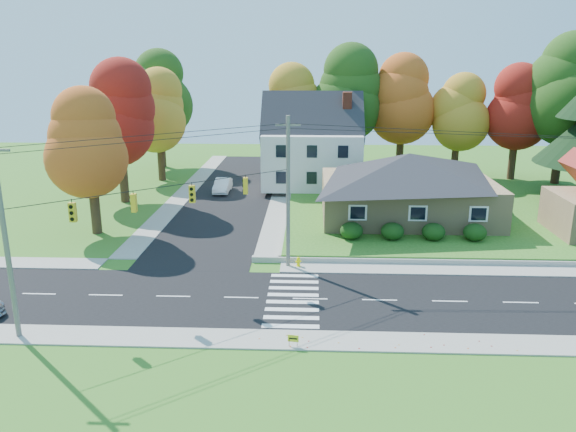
% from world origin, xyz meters
% --- Properties ---
extents(ground, '(120.00, 120.00, 0.00)m').
position_xyz_m(ground, '(0.00, 0.00, 0.00)').
color(ground, '#3D7923').
extents(road_main, '(90.00, 8.00, 0.02)m').
position_xyz_m(road_main, '(0.00, 0.00, 0.01)').
color(road_main, black).
rests_on(road_main, ground).
extents(road_cross, '(8.00, 44.00, 0.02)m').
position_xyz_m(road_cross, '(-8.00, 26.00, 0.01)').
color(road_cross, black).
rests_on(road_cross, ground).
extents(sidewalk_north, '(90.00, 2.00, 0.08)m').
position_xyz_m(sidewalk_north, '(0.00, 5.00, 0.04)').
color(sidewalk_north, '#9C9A90').
rests_on(sidewalk_north, ground).
extents(sidewalk_south, '(90.00, 2.00, 0.08)m').
position_xyz_m(sidewalk_south, '(0.00, -5.00, 0.04)').
color(sidewalk_south, '#9C9A90').
rests_on(sidewalk_south, ground).
extents(lawn, '(30.00, 30.00, 0.50)m').
position_xyz_m(lawn, '(13.00, 21.00, 0.25)').
color(lawn, '#3D7923').
rests_on(lawn, ground).
extents(ranch_house, '(14.60, 10.60, 5.40)m').
position_xyz_m(ranch_house, '(8.00, 16.00, 3.27)').
color(ranch_house, tan).
rests_on(ranch_house, lawn).
extents(colonial_house, '(10.40, 8.40, 9.60)m').
position_xyz_m(colonial_house, '(0.04, 28.00, 4.58)').
color(colonial_house, silver).
rests_on(colonial_house, lawn).
extents(hedge_row, '(10.70, 1.70, 1.27)m').
position_xyz_m(hedge_row, '(7.50, 9.80, 1.14)').
color(hedge_row, '#163A10').
rests_on(hedge_row, lawn).
extents(traffic_infrastructure, '(38.10, 10.66, 10.00)m').
position_xyz_m(traffic_infrastructure, '(-0.15, 1.35, 5.15)').
color(traffic_infrastructure, '#666059').
rests_on(traffic_infrastructure, ground).
extents(tree_lot_0, '(6.72, 6.72, 12.51)m').
position_xyz_m(tree_lot_0, '(-2.00, 34.00, 8.31)').
color(tree_lot_0, '#3F2A19').
rests_on(tree_lot_0, lawn).
extents(tree_lot_1, '(7.84, 7.84, 14.60)m').
position_xyz_m(tree_lot_1, '(4.00, 33.00, 9.61)').
color(tree_lot_1, '#3F2A19').
rests_on(tree_lot_1, lawn).
extents(tree_lot_2, '(7.28, 7.28, 13.56)m').
position_xyz_m(tree_lot_2, '(10.00, 34.00, 8.96)').
color(tree_lot_2, '#3F2A19').
rests_on(tree_lot_2, lawn).
extents(tree_lot_3, '(6.16, 6.16, 11.47)m').
position_xyz_m(tree_lot_3, '(16.00, 33.00, 7.65)').
color(tree_lot_3, '#3F2A19').
rests_on(tree_lot_3, lawn).
extents(tree_lot_4, '(6.72, 6.72, 12.51)m').
position_xyz_m(tree_lot_4, '(22.00, 32.00, 8.31)').
color(tree_lot_4, '#3F2A19').
rests_on(tree_lot_4, lawn).
extents(tree_lot_5, '(8.40, 8.40, 15.64)m').
position_xyz_m(tree_lot_5, '(26.00, 30.00, 10.27)').
color(tree_lot_5, '#3F2A19').
rests_on(tree_lot_5, lawn).
extents(tree_west_0, '(6.16, 6.16, 11.47)m').
position_xyz_m(tree_west_0, '(-17.00, 12.00, 7.15)').
color(tree_west_0, '#3F2A19').
rests_on(tree_west_0, ground).
extents(tree_west_1, '(7.28, 7.28, 13.56)m').
position_xyz_m(tree_west_1, '(-18.00, 22.00, 8.46)').
color(tree_west_1, '#3F2A19').
rests_on(tree_west_1, ground).
extents(tree_west_2, '(6.72, 6.72, 12.51)m').
position_xyz_m(tree_west_2, '(-17.00, 32.00, 7.81)').
color(tree_west_2, '#3F2A19').
rests_on(tree_west_2, ground).
extents(tree_west_3, '(7.84, 7.84, 14.60)m').
position_xyz_m(tree_west_3, '(-19.00, 40.00, 9.11)').
color(tree_west_3, '#3F2A19').
rests_on(tree_west_3, ground).
extents(white_car, '(1.49, 4.27, 1.41)m').
position_xyz_m(white_car, '(-9.19, 26.29, 0.72)').
color(white_car, white).
rests_on(white_car, road_cross).
extents(fire_hydrant, '(0.41, 0.32, 0.71)m').
position_xyz_m(fire_hydrant, '(-0.81, 5.11, 0.34)').
color(fire_hydrant, '#FFEF00').
rests_on(fire_hydrant, ground).
extents(yard_sign, '(0.53, 0.10, 0.66)m').
position_xyz_m(yard_sign, '(-0.78, -5.67, 0.47)').
color(yard_sign, black).
rests_on(yard_sign, ground).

